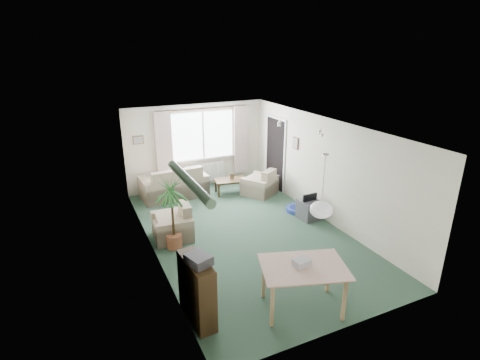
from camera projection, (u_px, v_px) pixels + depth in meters
name	position (u px, v px, depth m)	size (l,w,h in m)	color
ground	(246.00, 233.00, 8.25)	(6.50, 6.50, 0.00)	#294534
window	(203.00, 135.00, 10.57)	(1.80, 0.03, 1.30)	white
curtain_rod	(203.00, 108.00, 10.24)	(2.60, 0.03, 0.03)	black
curtain_left	(164.00, 148.00, 10.11)	(0.45, 0.08, 2.00)	beige
curtain_right	(241.00, 140.00, 11.01)	(0.45, 0.08, 2.00)	beige
radiator	(205.00, 172.00, 10.91)	(1.20, 0.10, 0.55)	white
doorway	(275.00, 154.00, 10.56)	(0.03, 0.95, 2.00)	black
pendant_lamp	(321.00, 210.00, 5.86)	(0.36, 0.36, 0.36)	white
tinsel_garland	(189.00, 182.00, 4.75)	(1.60, 1.60, 0.12)	#196626
bauble_cluster_a	(279.00, 121.00, 8.77)	(0.20, 0.20, 0.20)	silver
bauble_cluster_b	(321.00, 130.00, 7.86)	(0.20, 0.20, 0.20)	silver
wall_picture_back	(138.00, 140.00, 9.84)	(0.28, 0.03, 0.22)	brown
wall_picture_right	(296.00, 143.00, 9.52)	(0.03, 0.24, 0.30)	brown
sofa	(174.00, 181.00, 10.11)	(1.73, 0.92, 0.87)	#BDA28E
armchair_corner	(260.00, 181.00, 10.30)	(0.82, 0.78, 0.73)	beige
armchair_left	(172.00, 221.00, 7.96)	(0.82, 0.78, 0.74)	beige
coffee_table	(231.00, 186.00, 10.42)	(0.88, 0.49, 0.40)	black
photo_frame	(232.00, 176.00, 10.38)	(0.12, 0.02, 0.16)	brown
bookshelf	(197.00, 290.00, 5.51)	(0.28, 0.83, 1.02)	black
hifi_box	(199.00, 260.00, 5.23)	(0.28, 0.35, 0.14)	#3A3A3F
houseplant	(172.00, 212.00, 7.40)	(0.67, 0.67, 1.57)	#226334
dining_table	(302.00, 288.00, 5.79)	(1.19, 0.79, 0.74)	#9A6953
gift_box	(302.00, 263.00, 5.67)	(0.25, 0.18, 0.12)	#B2B3BD
tv_cube	(309.00, 209.00, 8.89)	(0.45, 0.50, 0.45)	#37383C
pet_bed	(296.00, 209.00, 9.32)	(0.52, 0.52, 0.10)	#262199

